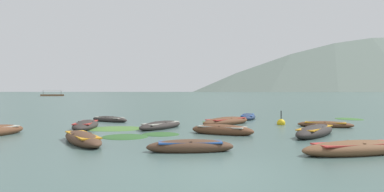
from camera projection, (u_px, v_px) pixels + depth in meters
ground_plane at (174, 92)px, 1506.99m from camera, size 6000.00×6000.00×0.00m
mountain_1 at (33, 66)px, 1690.21m from camera, size 988.67×988.67×242.01m
mountain_2 at (180, 50)px, 1791.98m from camera, size 1182.19×1182.19×421.23m
mountain_3 at (329, 39)px, 1499.37m from camera, size 1536.74×1536.74×443.59m
rowboat_0 at (109, 119)px, 24.45m from camera, size 3.15×2.76×0.45m
rowboat_3 at (226, 121)px, 22.28m from camera, size 3.93×3.97×0.58m
rowboat_4 at (82, 139)px, 14.28m from camera, size 2.84×4.19×0.55m
rowboat_5 at (356, 149)px, 11.80m from camera, size 4.21×2.06×0.56m
rowboat_6 at (222, 130)px, 17.25m from camera, size 3.30×2.55×0.59m
rowboat_7 at (86, 125)px, 19.80m from camera, size 1.34×3.86×0.57m
rowboat_8 at (315, 131)px, 16.68m from camera, size 3.59×4.14×0.62m
rowboat_9 at (325, 125)px, 20.66m from camera, size 3.20×2.14×0.43m
rowboat_10 at (161, 126)px, 19.85m from camera, size 2.89×3.64×0.51m
rowboat_11 at (248, 117)px, 26.72m from camera, size 2.06×3.79×0.51m
rowboat_12 at (190, 147)px, 12.28m from camera, size 3.05×1.02×0.53m
ferry_0 at (52, 95)px, 152.44m from camera, size 9.90×5.99×2.54m
mooring_buoy at (281, 123)px, 22.01m from camera, size 0.51×0.51×1.03m
weed_patch_0 at (214, 123)px, 23.53m from camera, size 2.08×2.43×0.14m
weed_patch_1 at (161, 134)px, 17.11m from camera, size 2.19×2.13×0.14m
weed_patch_3 at (115, 129)px, 19.66m from camera, size 3.58×2.96×0.14m
weed_patch_5 at (349, 119)px, 26.45m from camera, size 2.18×2.69×0.14m
weed_patch_6 at (125, 137)px, 16.16m from camera, size 2.97×2.95×0.14m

